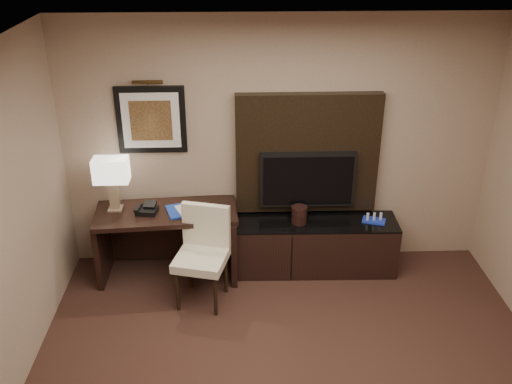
{
  "coord_description": "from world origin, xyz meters",
  "views": [
    {
      "loc": [
        -0.44,
        -3.06,
        3.55
      ],
      "look_at": [
        -0.26,
        1.8,
        1.15
      ],
      "focal_mm": 40.0,
      "sensor_mm": 36.0,
      "label": 1
    }
  ],
  "objects_px": {
    "desk": "(169,243)",
    "ice_bucket": "(299,215)",
    "desk_chair": "(201,259)",
    "desk_phone": "(147,208)",
    "tv": "(307,179)",
    "minibar_tray": "(374,218)",
    "credenza": "(316,245)",
    "table_lamp": "(113,183)"
  },
  "relations": [
    {
      "from": "tv",
      "to": "desk_phone",
      "type": "relative_size",
      "value": 4.91
    },
    {
      "from": "minibar_tray",
      "to": "tv",
      "type": "bearing_deg",
      "value": 167.4
    },
    {
      "from": "desk_chair",
      "to": "minibar_tray",
      "type": "xyz_separation_m",
      "value": [
        1.81,
        0.52,
        0.13
      ]
    },
    {
      "from": "table_lamp",
      "to": "desk_phone",
      "type": "relative_size",
      "value": 2.95
    },
    {
      "from": "tv",
      "to": "desk",
      "type": "bearing_deg",
      "value": -172.67
    },
    {
      "from": "credenza",
      "to": "desk_phone",
      "type": "xyz_separation_m",
      "value": [
        -1.77,
        -0.08,
        0.53
      ]
    },
    {
      "from": "ice_bucket",
      "to": "desk_chair",
      "type": "bearing_deg",
      "value": -152.47
    },
    {
      "from": "desk_phone",
      "to": "minibar_tray",
      "type": "bearing_deg",
      "value": 10.29
    },
    {
      "from": "table_lamp",
      "to": "minibar_tray",
      "type": "bearing_deg",
      "value": -0.53
    },
    {
      "from": "credenza",
      "to": "minibar_tray",
      "type": "height_order",
      "value": "minibar_tray"
    },
    {
      "from": "desk",
      "to": "desk_chair",
      "type": "relative_size",
      "value": 1.45
    },
    {
      "from": "desk",
      "to": "minibar_tray",
      "type": "height_order",
      "value": "desk"
    },
    {
      "from": "desk",
      "to": "table_lamp",
      "type": "xyz_separation_m",
      "value": [
        -0.53,
        0.06,
        0.69
      ]
    },
    {
      "from": "desk",
      "to": "ice_bucket",
      "type": "xyz_separation_m",
      "value": [
        1.39,
        0.04,
        0.29
      ]
    },
    {
      "from": "credenza",
      "to": "ice_bucket",
      "type": "height_order",
      "value": "ice_bucket"
    },
    {
      "from": "ice_bucket",
      "to": "minibar_tray",
      "type": "height_order",
      "value": "ice_bucket"
    },
    {
      "from": "desk_phone",
      "to": "minibar_tray",
      "type": "distance_m",
      "value": 2.38
    },
    {
      "from": "credenza",
      "to": "table_lamp",
      "type": "xyz_separation_m",
      "value": [
        -2.11,
        0.01,
        0.78
      ]
    },
    {
      "from": "desk",
      "to": "table_lamp",
      "type": "distance_m",
      "value": 0.87
    },
    {
      "from": "table_lamp",
      "to": "desk_chair",
      "type": "bearing_deg",
      "value": -31.35
    },
    {
      "from": "desk_phone",
      "to": "desk_chair",
      "type": "bearing_deg",
      "value": -30.56
    },
    {
      "from": "tv",
      "to": "ice_bucket",
      "type": "height_order",
      "value": "tv"
    },
    {
      "from": "desk",
      "to": "desk_phone",
      "type": "bearing_deg",
      "value": -175.36
    },
    {
      "from": "desk",
      "to": "desk_chair",
      "type": "bearing_deg",
      "value": -56.96
    },
    {
      "from": "desk_chair",
      "to": "desk_phone",
      "type": "bearing_deg",
      "value": 155.17
    },
    {
      "from": "desk_chair",
      "to": "credenza",
      "type": "bearing_deg",
      "value": 38.6
    },
    {
      "from": "ice_bucket",
      "to": "minibar_tray",
      "type": "relative_size",
      "value": 0.79
    },
    {
      "from": "ice_bucket",
      "to": "desk_phone",
      "type": "bearing_deg",
      "value": -177.54
    },
    {
      "from": "credenza",
      "to": "desk_phone",
      "type": "bearing_deg",
      "value": -176.27
    },
    {
      "from": "credenza",
      "to": "desk_chair",
      "type": "distance_m",
      "value": 1.34
    },
    {
      "from": "desk_chair",
      "to": "ice_bucket",
      "type": "distance_m",
      "value": 1.16
    },
    {
      "from": "tv",
      "to": "table_lamp",
      "type": "relative_size",
      "value": 1.67
    },
    {
      "from": "desk",
      "to": "tv",
      "type": "xyz_separation_m",
      "value": [
        1.48,
        0.19,
        0.63
      ]
    },
    {
      "from": "desk",
      "to": "credenza",
      "type": "bearing_deg",
      "value": -2.39
    },
    {
      "from": "desk_phone",
      "to": "minibar_tray",
      "type": "height_order",
      "value": "desk_phone"
    },
    {
      "from": "credenza",
      "to": "table_lamp",
      "type": "distance_m",
      "value": 2.25
    },
    {
      "from": "table_lamp",
      "to": "credenza",
      "type": "bearing_deg",
      "value": -0.2
    },
    {
      "from": "credenza",
      "to": "ice_bucket",
      "type": "xyz_separation_m",
      "value": [
        -0.2,
        -0.01,
        0.39
      ]
    },
    {
      "from": "minibar_tray",
      "to": "ice_bucket",
      "type": "bearing_deg",
      "value": 179.56
    },
    {
      "from": "table_lamp",
      "to": "desk_phone",
      "type": "distance_m",
      "value": 0.43
    },
    {
      "from": "ice_bucket",
      "to": "minibar_tray",
      "type": "bearing_deg",
      "value": -0.44
    },
    {
      "from": "desk_phone",
      "to": "ice_bucket",
      "type": "relative_size",
      "value": 1.09
    }
  ]
}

